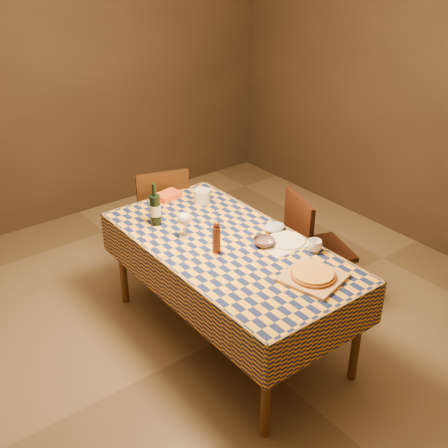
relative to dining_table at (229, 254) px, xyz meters
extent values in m
plane|color=brown|center=(0.00, 0.00, -0.69)|extent=(5.00, 5.00, 0.00)
cube|color=#34271D|center=(0.00, 2.50, 0.66)|extent=(4.50, 0.10, 2.70)
cube|color=#34271D|center=(2.25, 0.00, 0.66)|extent=(0.10, 5.00, 2.70)
cylinder|color=brown|center=(-0.38, -0.83, -0.32)|extent=(0.06, 0.06, 0.75)
cylinder|color=brown|center=(0.38, -0.83, -0.32)|extent=(0.06, 0.06, 0.75)
cylinder|color=brown|center=(-0.38, 0.83, -0.32)|extent=(0.06, 0.06, 0.75)
cylinder|color=brown|center=(0.38, 0.83, -0.32)|extent=(0.06, 0.06, 0.75)
cube|color=brown|center=(0.00, 0.00, 0.05)|extent=(0.90, 1.80, 0.03)
cube|color=olive|center=(0.00, 0.00, 0.07)|extent=(0.92, 1.82, 0.02)
cube|color=olive|center=(0.00, -0.92, -0.07)|extent=(0.94, 0.01, 0.30)
cube|color=olive|center=(0.00, 0.92, -0.07)|extent=(0.94, 0.01, 0.30)
cube|color=olive|center=(-0.47, 0.00, -0.07)|extent=(0.01, 1.84, 0.30)
cube|color=olive|center=(0.47, 0.00, -0.07)|extent=(0.01, 1.84, 0.30)
cube|color=tan|center=(0.14, -0.63, 0.09)|extent=(0.40, 0.40, 0.02)
cylinder|color=#8F4D17|center=(0.14, -0.63, 0.10)|extent=(0.33, 0.33, 0.02)
cylinder|color=gold|center=(0.14, -0.63, 0.12)|extent=(0.30, 0.30, 0.01)
cylinder|color=#502112|center=(-0.12, -0.03, 0.17)|extent=(0.06, 0.06, 0.18)
sphere|color=#502112|center=(-0.12, -0.03, 0.28)|extent=(0.04, 0.04, 0.04)
imported|color=#5E464F|center=(0.18, -0.15, 0.10)|extent=(0.18, 0.18, 0.04)
cylinder|color=silver|center=(-0.17, 0.27, 0.08)|extent=(0.10, 0.10, 0.01)
cylinder|color=silver|center=(-0.17, 0.27, 0.12)|extent=(0.01, 0.01, 0.08)
sphere|color=silver|center=(-0.17, 0.27, 0.21)|extent=(0.09, 0.09, 0.09)
ellipsoid|color=#3E070E|center=(-0.17, 0.27, 0.20)|extent=(0.06, 0.06, 0.04)
cylinder|color=black|center=(-0.23, 0.53, 0.19)|extent=(0.08, 0.08, 0.22)
cylinder|color=black|center=(-0.23, 0.53, 0.34)|extent=(0.03, 0.03, 0.09)
cylinder|color=beige|center=(-0.23, 0.53, 0.19)|extent=(0.09, 0.09, 0.08)
cylinder|color=#B7BBBE|center=(0.23, 0.62, 0.13)|extent=(0.16, 0.16, 0.10)
cube|color=#D14E1B|center=(0.06, 0.83, 0.10)|extent=(0.21, 0.16, 0.05)
cylinder|color=white|center=(0.33, -0.21, 0.08)|extent=(0.29, 0.29, 0.01)
imported|color=white|center=(0.38, -0.41, 0.12)|extent=(0.13, 0.13, 0.08)
cube|color=white|center=(0.28, -0.22, 0.08)|extent=(0.30, 0.24, 0.00)
ellipsoid|color=#A1B5CE|center=(0.37, -0.04, 0.10)|extent=(0.20, 0.18, 0.05)
cube|color=black|center=(0.16, 1.16, -0.24)|extent=(0.53, 0.53, 0.04)
cube|color=black|center=(0.10, 0.97, 0.01)|extent=(0.41, 0.16, 0.46)
cylinder|color=black|center=(0.38, 1.28, -0.48)|extent=(0.04, 0.04, 0.43)
cylinder|color=black|center=(0.04, 1.39, -0.48)|extent=(0.04, 0.04, 0.43)
cylinder|color=black|center=(0.28, 0.94, -0.48)|extent=(0.04, 0.04, 0.43)
cylinder|color=black|center=(-0.07, 1.04, -0.48)|extent=(0.04, 0.04, 0.43)
cube|color=black|center=(0.83, -0.07, -0.24)|extent=(0.53, 0.53, 0.04)
cube|color=black|center=(0.64, -0.01, 0.01)|extent=(0.17, 0.41, 0.46)
cylinder|color=black|center=(0.94, -0.30, -0.48)|extent=(0.04, 0.04, 0.43)
cylinder|color=black|center=(1.05, 0.04, -0.48)|extent=(0.04, 0.04, 0.43)
cylinder|color=black|center=(0.60, -0.18, -0.48)|extent=(0.04, 0.04, 0.43)
cylinder|color=black|center=(0.71, 0.16, -0.48)|extent=(0.04, 0.04, 0.43)
camera|label=1|loc=(-1.97, -2.52, 1.95)|focal=45.00mm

